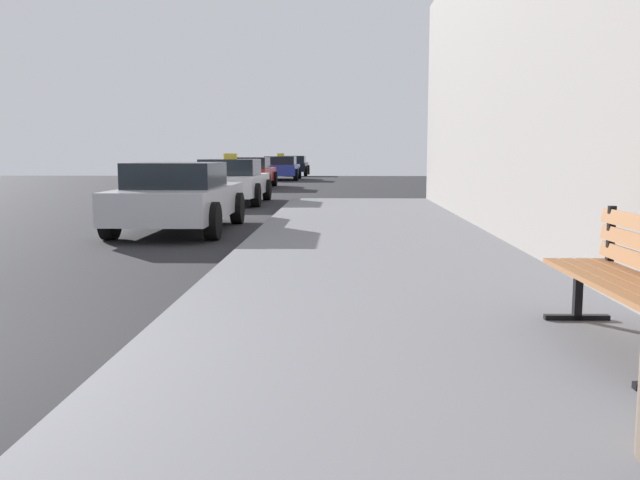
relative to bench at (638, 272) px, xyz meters
The scene contains 7 objects.
sidewalk 1.72m from the bench, 149.44° to the right, with size 4.00×32.00×0.15m, color slate.
bench is the anchor object (origin of this frame).
car_silver 9.44m from the bench, 121.67° to the left, with size 1.95×4.18×1.27m.
car_white 15.96m from the bench, 108.74° to the left, with size 1.94×4.20×1.43m.
car_red 24.83m from the bench, 103.67° to the left, with size 2.05×4.47×1.27m.
car_blue 33.29m from the bench, 99.19° to the left, with size 2.02×4.50×1.43m.
car_black 40.81m from the bench, 97.27° to the left, with size 1.93×4.43×1.27m.
Camera 1 is at (3.46, -3.64, 1.44)m, focal length 38.35 mm.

